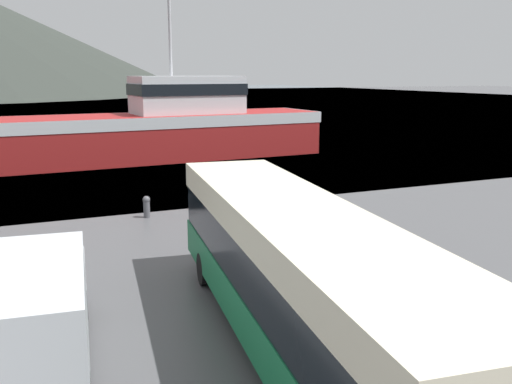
% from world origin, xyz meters
% --- Properties ---
extents(water_surface, '(240.00, 240.00, 0.00)m').
position_xyz_m(water_surface, '(0.00, 138.93, 0.00)').
color(water_surface, slate).
rests_on(water_surface, ground).
extents(tour_bus, '(4.07, 13.01, 3.13)m').
position_xyz_m(tour_bus, '(-0.71, 5.47, 1.77)').
color(tour_bus, '#146B3D').
rests_on(tour_bus, ground).
extents(delivery_van, '(2.80, 6.54, 2.36)m').
position_xyz_m(delivery_van, '(-5.78, 6.81, 1.25)').
color(delivery_van, silver).
rests_on(delivery_van, ground).
extents(fishing_boat, '(23.24, 6.83, 11.11)m').
position_xyz_m(fishing_boat, '(3.67, 33.93, 2.18)').
color(fishing_boat, maroon).
rests_on(fishing_boat, water_surface).
extents(storage_bin, '(1.23, 1.13, 1.27)m').
position_xyz_m(storage_bin, '(3.15, 6.97, 0.65)').
color(storage_bin, green).
rests_on(storage_bin, ground).
extents(mooring_bollard, '(0.30, 0.30, 0.89)m').
position_xyz_m(mooring_bollard, '(-0.99, 18.09, 0.48)').
color(mooring_bollard, '#4C4C51').
rests_on(mooring_bollard, ground).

